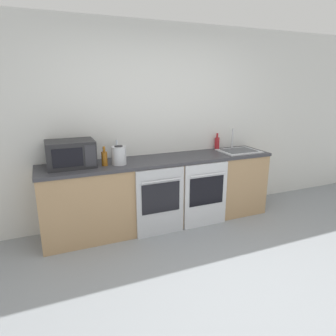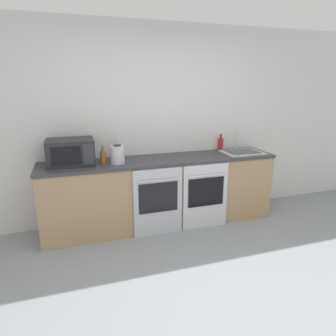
{
  "view_description": "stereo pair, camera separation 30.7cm",
  "coord_description": "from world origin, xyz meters",
  "px_view_note": "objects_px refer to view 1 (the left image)",
  "views": [
    {
      "loc": [
        -1.38,
        -1.86,
        1.82
      ],
      "look_at": [
        0.09,
        1.63,
        0.77
      ],
      "focal_mm": 32.0,
      "sensor_mm": 36.0,
      "label": 1
    },
    {
      "loc": [
        -1.09,
        -1.97,
        1.82
      ],
      "look_at": [
        0.09,
        1.63,
        0.77
      ],
      "focal_mm": 32.0,
      "sensor_mm": 36.0,
      "label": 2
    }
  ],
  "objects_px": {
    "bottle_clear": "(117,152)",
    "sink": "(239,150)",
    "oven_right": "(206,195)",
    "microwave": "(71,154)",
    "bottle_red": "(217,143)",
    "oven_left": "(161,202)",
    "bottle_amber": "(104,158)",
    "kettle": "(119,155)"
  },
  "relations": [
    {
      "from": "bottle_amber",
      "to": "kettle",
      "type": "height_order",
      "value": "same"
    },
    {
      "from": "microwave",
      "to": "sink",
      "type": "bearing_deg",
      "value": -1.89
    },
    {
      "from": "oven_left",
      "to": "bottle_clear",
      "type": "distance_m",
      "value": 0.86
    },
    {
      "from": "bottle_amber",
      "to": "microwave",
      "type": "bearing_deg",
      "value": 164.04
    },
    {
      "from": "oven_left",
      "to": "bottle_amber",
      "type": "bearing_deg",
      "value": 157.37
    },
    {
      "from": "bottle_amber",
      "to": "oven_left",
      "type": "bearing_deg",
      "value": -22.63
    },
    {
      "from": "oven_left",
      "to": "kettle",
      "type": "bearing_deg",
      "value": 151.3
    },
    {
      "from": "oven_right",
      "to": "bottle_red",
      "type": "bearing_deg",
      "value": 48.74
    },
    {
      "from": "bottle_clear",
      "to": "sink",
      "type": "height_order",
      "value": "sink"
    },
    {
      "from": "bottle_amber",
      "to": "oven_right",
      "type": "bearing_deg",
      "value": -11.49
    },
    {
      "from": "bottle_clear",
      "to": "oven_right",
      "type": "bearing_deg",
      "value": -26.55
    },
    {
      "from": "bottle_clear",
      "to": "oven_left",
      "type": "bearing_deg",
      "value": -52.68
    },
    {
      "from": "microwave",
      "to": "sink",
      "type": "relative_size",
      "value": 0.99
    },
    {
      "from": "microwave",
      "to": "bottle_clear",
      "type": "relative_size",
      "value": 2.19
    },
    {
      "from": "bottle_amber",
      "to": "sink",
      "type": "bearing_deg",
      "value": 0.87
    },
    {
      "from": "oven_right",
      "to": "bottle_clear",
      "type": "xyz_separation_m",
      "value": [
        -1.03,
        0.51,
        0.56
      ]
    },
    {
      "from": "microwave",
      "to": "kettle",
      "type": "height_order",
      "value": "microwave"
    },
    {
      "from": "bottle_amber",
      "to": "sink",
      "type": "relative_size",
      "value": 0.42
    },
    {
      "from": "oven_left",
      "to": "microwave",
      "type": "relative_size",
      "value": 1.59
    },
    {
      "from": "oven_left",
      "to": "sink",
      "type": "relative_size",
      "value": 1.58
    },
    {
      "from": "kettle",
      "to": "sink",
      "type": "xyz_separation_m",
      "value": [
        1.75,
        0.04,
        -0.1
      ]
    },
    {
      "from": "oven_left",
      "to": "sink",
      "type": "distance_m",
      "value": 1.43
    },
    {
      "from": "oven_right",
      "to": "bottle_clear",
      "type": "distance_m",
      "value": 1.28
    },
    {
      "from": "sink",
      "to": "oven_left",
      "type": "bearing_deg",
      "value": -167.9
    },
    {
      "from": "bottle_red",
      "to": "kettle",
      "type": "xyz_separation_m",
      "value": [
        -1.55,
        -0.31,
        0.02
      ]
    },
    {
      "from": "bottle_amber",
      "to": "kettle",
      "type": "distance_m",
      "value": 0.17
    },
    {
      "from": "oven_right",
      "to": "bottle_red",
      "type": "xyz_separation_m",
      "value": [
        0.48,
        0.54,
        0.56
      ]
    },
    {
      "from": "bottle_clear",
      "to": "bottle_red",
      "type": "bearing_deg",
      "value": 1.17
    },
    {
      "from": "oven_right",
      "to": "microwave",
      "type": "distance_m",
      "value": 1.76
    },
    {
      "from": "bottle_clear",
      "to": "kettle",
      "type": "height_order",
      "value": "bottle_clear"
    },
    {
      "from": "bottle_amber",
      "to": "bottle_clear",
      "type": "bearing_deg",
      "value": 50.7
    },
    {
      "from": "microwave",
      "to": "sink",
      "type": "height_order",
      "value": "same"
    },
    {
      "from": "bottle_clear",
      "to": "bottle_amber",
      "type": "bearing_deg",
      "value": -129.3
    },
    {
      "from": "oven_left",
      "to": "bottle_amber",
      "type": "distance_m",
      "value": 0.86
    },
    {
      "from": "oven_left",
      "to": "bottle_clear",
      "type": "bearing_deg",
      "value": 127.32
    },
    {
      "from": "microwave",
      "to": "bottle_clear",
      "type": "distance_m",
      "value": 0.6
    },
    {
      "from": "microwave",
      "to": "sink",
      "type": "distance_m",
      "value": 2.29
    },
    {
      "from": "oven_right",
      "to": "microwave",
      "type": "height_order",
      "value": "microwave"
    },
    {
      "from": "oven_right",
      "to": "sink",
      "type": "relative_size",
      "value": 1.58
    },
    {
      "from": "microwave",
      "to": "kettle",
      "type": "xyz_separation_m",
      "value": [
        0.54,
        -0.12,
        -0.04
      ]
    },
    {
      "from": "oven_right",
      "to": "bottle_amber",
      "type": "height_order",
      "value": "bottle_amber"
    },
    {
      "from": "bottle_clear",
      "to": "kettle",
      "type": "distance_m",
      "value": 0.28
    }
  ]
}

